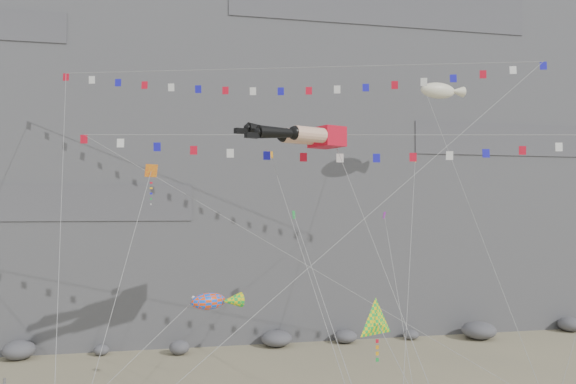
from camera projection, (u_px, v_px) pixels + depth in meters
name	position (u px, v px, depth m)	size (l,w,h in m)	color
cliff	(252.00, 87.00, 62.20)	(80.00, 28.00, 50.00)	slate
talus_boulders	(277.00, 339.00, 46.80)	(60.00, 3.00, 1.20)	slate
legs_kite	(302.00, 135.00, 33.92)	(8.45, 14.19, 20.58)	red
flag_banner_upper	(295.00, 68.00, 39.87)	(32.55, 19.61, 29.05)	red
flag_banner_lower	(358.00, 135.00, 35.52)	(34.06, 9.02, 19.63)	red
harlequin_kite	(151.00, 172.00, 32.11)	(4.08, 7.39, 15.47)	red
fish_windsock	(208.00, 302.00, 28.37)	(10.36, 4.13, 11.39)	#FF460D
delta_kite	(377.00, 323.00, 28.68)	(2.50, 7.30, 8.66)	yellow
blimp_windsock	(438.00, 91.00, 44.54)	(4.26, 13.53, 24.29)	#F9F1CC
small_kite_a	(272.00, 161.00, 36.22)	(2.76, 14.06, 20.27)	orange
small_kite_b	(385.00, 220.00, 36.72)	(3.03, 11.67, 15.84)	purple
small_kite_c	(296.00, 220.00, 30.31)	(2.59, 9.07, 14.16)	green
small_kite_d	(415.00, 163.00, 38.02)	(6.95, 12.50, 20.03)	gold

